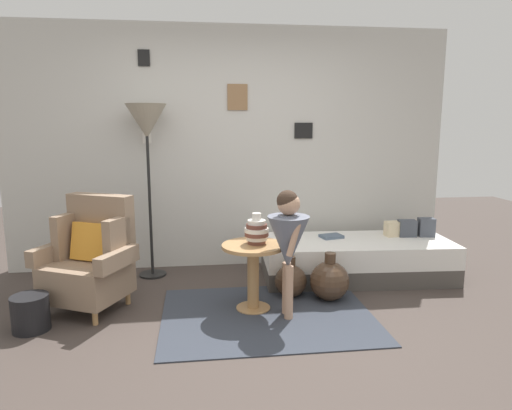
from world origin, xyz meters
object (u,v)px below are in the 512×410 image
object	(u,v)px
floor_lamp	(147,127)
book_on_daybed	(331,236)
magazine_basket	(31,313)
side_table	(253,264)
daybed	(356,259)
person_child	(288,238)
armchair	(91,259)
demijohn_far	(330,281)
vase_striped	(257,231)
demijohn_near	(291,281)

from	to	relation	value
floor_lamp	book_on_daybed	world-z (taller)	floor_lamp
magazine_basket	floor_lamp	bearing A→B (deg)	56.00
side_table	book_on_daybed	world-z (taller)	side_table
daybed	person_child	world-z (taller)	person_child
armchair	demijohn_far	xyz separation A→B (m)	(2.08, -0.10, -0.26)
side_table	vase_striped	world-z (taller)	vase_striped
armchair	side_table	world-z (taller)	armchair
daybed	armchair	bearing A→B (deg)	-169.71
person_child	demijohn_far	world-z (taller)	person_child
side_table	person_child	world-z (taller)	person_child
armchair	demijohn_far	size ratio (longest dim) A/B	2.20
floor_lamp	armchair	bearing A→B (deg)	-118.33
person_child	floor_lamp	bearing A→B (deg)	134.76
side_table	book_on_daybed	bearing A→B (deg)	41.25
vase_striped	daybed	bearing A→B (deg)	30.48
side_table	floor_lamp	distance (m)	1.79
floor_lamp	magazine_basket	bearing A→B (deg)	-124.00
floor_lamp	demijohn_far	bearing A→B (deg)	-28.52
demijohn_near	daybed	bearing A→B (deg)	29.02
magazine_basket	armchair	bearing A→B (deg)	46.77
armchair	book_on_daybed	bearing A→B (deg)	14.30
side_table	demijohn_far	size ratio (longest dim) A/B	1.31
person_child	demijohn_far	xyz separation A→B (m)	(0.45, 0.32, -0.49)
vase_striped	demijohn_near	world-z (taller)	vase_striped
daybed	floor_lamp	bearing A→B (deg)	170.87
vase_striped	demijohn_far	world-z (taller)	vase_striped
floor_lamp	person_child	xyz separation A→B (m)	(1.20, -1.21, -0.86)
vase_striped	person_child	world-z (taller)	person_child
daybed	person_child	bearing A→B (deg)	-135.71
armchair	magazine_basket	bearing A→B (deg)	-133.23
armchair	side_table	xyz separation A→B (m)	(1.37, -0.23, -0.03)
demijohn_near	book_on_daybed	bearing A→B (deg)	45.72
floor_lamp	magazine_basket	distance (m)	2.01
magazine_basket	side_table	bearing A→B (deg)	5.89
person_child	vase_striped	bearing A→B (deg)	137.11
armchair	side_table	size ratio (longest dim) A/B	1.68
person_child	side_table	bearing A→B (deg)	143.81
vase_striped	magazine_basket	xyz separation A→B (m)	(-1.78, -0.20, -0.54)
demijohn_far	magazine_basket	xyz separation A→B (m)	(-2.46, -0.31, -0.04)
daybed	side_table	size ratio (longest dim) A/B	3.36
armchair	demijohn_near	world-z (taller)	armchair
book_on_daybed	demijohn_near	distance (m)	0.82
armchair	demijohn_far	world-z (taller)	armchair
person_child	magazine_basket	bearing A→B (deg)	179.71
vase_striped	person_child	bearing A→B (deg)	-42.89
book_on_daybed	demijohn_far	size ratio (longest dim) A/B	0.50
person_child	demijohn_far	bearing A→B (deg)	35.14
demijohn_near	magazine_basket	bearing A→B (deg)	-168.52
demijohn_near	demijohn_far	xyz separation A→B (m)	(0.33, -0.13, 0.03)
vase_striped	book_on_daybed	xyz separation A→B (m)	(0.89, 0.79, -0.27)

